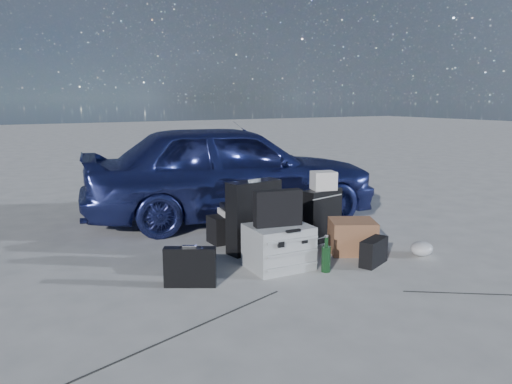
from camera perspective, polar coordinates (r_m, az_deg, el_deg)
ground at (r=4.72m, az=7.82°, el=-8.83°), size 60.00×60.00×0.00m
car at (r=6.49m, az=-2.95°, el=2.43°), size 3.97×2.24×1.28m
pelican_case at (r=4.68m, az=2.59°, el=-6.26°), size 0.58×0.49×0.41m
laptop_bag at (r=4.58m, az=2.52°, el=-1.85°), size 0.46×0.20×0.33m
briefcase at (r=4.27m, az=-7.56°, el=-8.50°), size 0.43×0.30×0.34m
suitcase_left at (r=5.13m, az=-0.25°, el=-2.81°), size 0.59×0.29×0.74m
suitcase_right at (r=5.57m, az=7.52°, el=-2.65°), size 0.51×0.28×0.58m
white_carton at (r=5.49m, az=7.73°, el=1.31°), size 0.30×0.26×0.20m
duffel_bag at (r=5.58m, az=-2.39°, el=-4.05°), size 0.60×0.27×0.30m
flat_box_white at (r=5.54m, az=-2.28°, el=-2.23°), size 0.40×0.32×0.06m
flat_box_black at (r=5.53m, az=-2.44°, el=-1.59°), size 0.32×0.26×0.06m
cardboard_box at (r=5.24m, az=10.95°, el=-5.00°), size 0.58×0.56×0.34m
plastic_bag at (r=5.34m, az=18.40°, el=-6.16°), size 0.32×0.30×0.14m
messenger_bag at (r=4.92m, az=13.30°, el=-6.66°), size 0.38×0.27×0.25m
green_bottle at (r=4.63m, az=8.01°, el=-7.08°), size 0.09×0.09×0.33m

